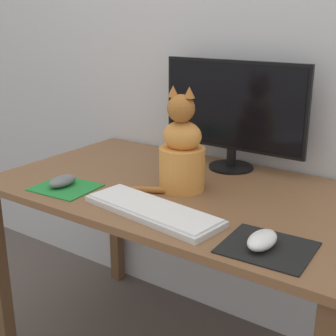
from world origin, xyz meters
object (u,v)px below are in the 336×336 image
Objects in this scene: computer_mouse_right at (262,240)px; cat at (182,152)px; monitor at (233,111)px; computer_mouse_left at (62,181)px; keyboard at (152,210)px.

cat reaches higher than computer_mouse_right.
monitor is 0.32m from cat.
monitor is at bearing 53.93° from computer_mouse_left.
monitor reaches higher than cat.
cat is at bearing 108.50° from keyboard.
keyboard is 1.33× the size of cat.
cat is at bearing 32.01° from computer_mouse_left.
keyboard is 4.07× the size of computer_mouse_right.
computer_mouse_left is 0.74m from computer_mouse_right.
monitor is 1.63× the size of cat.
computer_mouse_right is at bearing 4.44° from keyboard.
computer_mouse_left is at bearing 177.98° from computer_mouse_right.
computer_mouse_right is at bearing -40.44° from cat.
computer_mouse_left reaches higher than keyboard.
monitor is 0.68m from computer_mouse_right.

